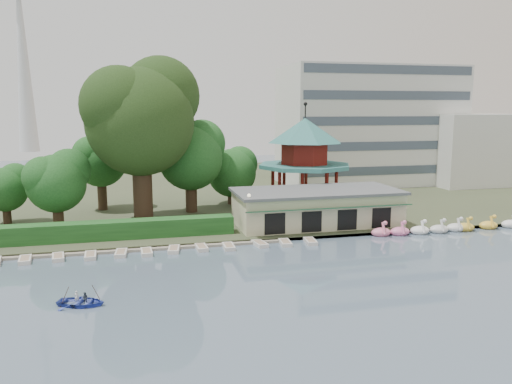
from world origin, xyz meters
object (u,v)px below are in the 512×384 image
object	(u,v)px
pavilion	(305,153)
rowboat_with_passengers	(81,299)
big_tree	(141,113)
dock	(114,250)
boathouse	(316,207)

from	to	relation	value
pavilion	rowboat_with_passengers	world-z (taller)	pavilion
big_tree	dock	bearing A→B (deg)	-106.06
pavilion	big_tree	distance (m)	21.83
dock	boathouse	size ratio (longest dim) A/B	1.83
dock	pavilion	distance (m)	29.14
boathouse	rowboat_with_passengers	bearing A→B (deg)	-143.04
pavilion	big_tree	bearing A→B (deg)	-169.66
dock	rowboat_with_passengers	size ratio (longest dim) A/B	6.33
dock	pavilion	size ratio (longest dim) A/B	2.52
dock	pavilion	world-z (taller)	pavilion
boathouse	big_tree	bearing A→B (deg)	161.71
boathouse	pavilion	size ratio (longest dim) A/B	1.38
boathouse	pavilion	world-z (taller)	pavilion
boathouse	rowboat_with_passengers	size ratio (longest dim) A/B	3.46
dock	boathouse	world-z (taller)	boathouse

